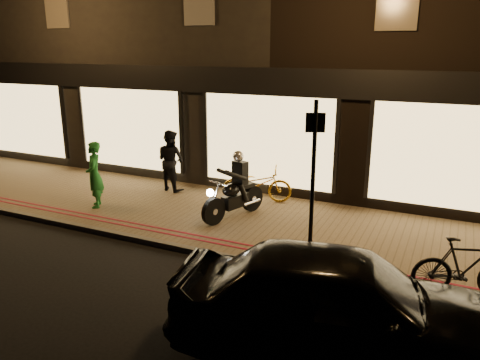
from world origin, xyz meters
name	(u,v)px	position (x,y,z in m)	size (l,w,h in m)	color
ground	(193,255)	(0.00, 0.00, 0.00)	(90.00, 90.00, 0.00)	black
sidewalk	(236,220)	(0.00, 2.00, 0.06)	(50.00, 4.00, 0.12)	brown
kerb_stone	(194,251)	(0.00, 0.05, 0.06)	(50.00, 0.14, 0.12)	#59544C
red_kerb_lines	(206,239)	(0.00, 0.55, 0.12)	(50.00, 0.26, 0.01)	maroon
building_row	(324,39)	(0.00, 8.99, 4.25)	(48.00, 10.11, 8.50)	black
motorcycle	(235,192)	(-0.03, 2.01, 0.73)	(0.84, 1.88, 1.59)	black
sign_post	(313,173)	(2.22, 0.64, 1.80)	(0.34, 0.16, 3.00)	black
bicycle_gold	(257,184)	(-0.02, 3.31, 0.59)	(0.62, 1.79, 0.94)	#C18C22
bicycle_dark	(466,267)	(4.89, 0.31, 0.62)	(0.47, 1.67, 1.00)	black
person_green	(94,175)	(-3.52, 1.22, 0.95)	(0.60, 0.40, 1.66)	#1D6D27
person_dark	(171,160)	(-2.60, 3.23, 0.97)	(0.83, 0.64, 1.70)	black
parked_car	(341,304)	(3.40, -1.87, 0.77)	(1.82, 4.51, 1.54)	black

